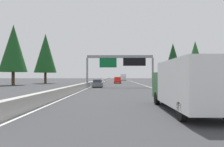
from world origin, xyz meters
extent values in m
plane|color=#38383A|center=(60.00, 0.00, 0.00)|extent=(320.00, 320.00, 0.00)
cube|color=#ADAAA3|center=(80.00, 0.30, 0.45)|extent=(180.00, 0.56, 0.90)
cube|color=silver|center=(70.00, -11.52, 0.01)|extent=(160.00, 0.16, 0.01)
cube|color=silver|center=(70.00, -0.25, 0.01)|extent=(160.00, 0.16, 0.01)
cylinder|color=gray|center=(35.12, 0.30, 2.76)|extent=(0.36, 0.36, 5.52)
cylinder|color=gray|center=(35.12, -12.02, 2.76)|extent=(0.36, 0.36, 5.52)
cube|color=gray|center=(35.12, -5.86, 5.77)|extent=(0.50, 12.32, 0.50)
cube|color=#0C602D|center=(34.97, -3.64, 4.67)|extent=(0.12, 3.20, 1.90)
cube|color=black|center=(34.97, -8.57, 4.77)|extent=(0.16, 4.20, 1.50)
cube|color=white|center=(7.10, -9.14, 1.70)|extent=(6.12, 2.40, 2.50)
cube|color=#2D6B38|center=(11.35, -9.14, 1.40)|extent=(2.38, 2.30, 1.90)
cylinder|color=black|center=(11.18, -8.08, 0.45)|extent=(0.90, 0.28, 0.90)
cylinder|color=black|center=(11.18, -10.20, 0.45)|extent=(0.90, 0.28, 0.90)
cylinder|color=black|center=(5.40, -8.08, 0.45)|extent=(0.90, 0.28, 0.90)
cube|color=slate|center=(35.69, -1.65, 0.53)|extent=(4.40, 1.80, 0.76)
cube|color=#2D3847|center=(35.47, -1.65, 1.19)|extent=(2.46, 1.51, 0.56)
cylinder|color=black|center=(37.10, -0.86, 0.32)|extent=(0.64, 0.22, 0.64)
cylinder|color=black|center=(37.10, -2.44, 0.32)|extent=(0.64, 0.22, 0.64)
cylinder|color=black|center=(34.28, -0.86, 0.32)|extent=(0.64, 0.22, 0.64)
cylinder|color=black|center=(34.28, -2.44, 0.32)|extent=(0.64, 0.22, 0.64)
cube|color=red|center=(56.94, -5.60, 0.61)|extent=(5.60, 2.00, 0.70)
cube|color=red|center=(57.95, -5.60, 1.41)|extent=(2.24, 1.84, 0.90)
cube|color=#2D3847|center=(57.95, -5.60, 1.50)|extent=(2.02, 1.92, 0.41)
cylinder|color=black|center=(58.79, -4.74, 0.40)|extent=(0.80, 0.28, 0.80)
cylinder|color=black|center=(58.79, -6.46, 0.40)|extent=(0.80, 0.28, 0.80)
cylinder|color=black|center=(55.09, -4.74, 0.40)|extent=(0.80, 0.28, 0.80)
cylinder|color=black|center=(55.09, -6.46, 0.40)|extent=(0.80, 0.28, 0.80)
cube|color=white|center=(104.61, -8.91, 1.65)|extent=(11.50, 2.50, 2.90)
cube|color=#2D3847|center=(104.61, -8.91, 2.01)|extent=(11.04, 2.55, 0.84)
cylinder|color=black|center=(108.64, -7.81, 0.50)|extent=(1.00, 0.30, 1.00)
cylinder|color=black|center=(108.64, -10.01, 0.50)|extent=(1.00, 0.30, 1.00)
cylinder|color=black|center=(100.59, -7.81, 0.50)|extent=(1.00, 0.30, 1.00)
cylinder|color=black|center=(100.59, -10.01, 0.50)|extent=(1.00, 0.30, 1.00)
cylinder|color=#4C3823|center=(39.29, -21.51, 1.03)|extent=(0.58, 0.58, 2.06)
cone|color=#236028|center=(39.29, -21.51, 5.71)|extent=(4.12, 4.12, 7.30)
cylinder|color=#4C3823|center=(58.64, -22.22, 1.32)|extent=(0.65, 0.65, 2.63)
cone|color=#143D19|center=(58.64, -22.22, 7.29)|extent=(5.26, 5.26, 9.33)
cylinder|color=#4C3823|center=(43.30, 18.40, 1.54)|extent=(0.70, 0.70, 3.07)
cone|color=#194C1E|center=(43.30, 18.40, 8.52)|extent=(6.14, 6.14, 10.89)
cylinder|color=#4C3823|center=(55.71, 15.18, 1.58)|extent=(0.70, 0.70, 3.15)
cone|color=#194C1E|center=(55.71, 15.18, 8.74)|extent=(6.30, 6.30, 11.17)
camera|label=1|loc=(-4.22, -5.06, 2.06)|focal=33.63mm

